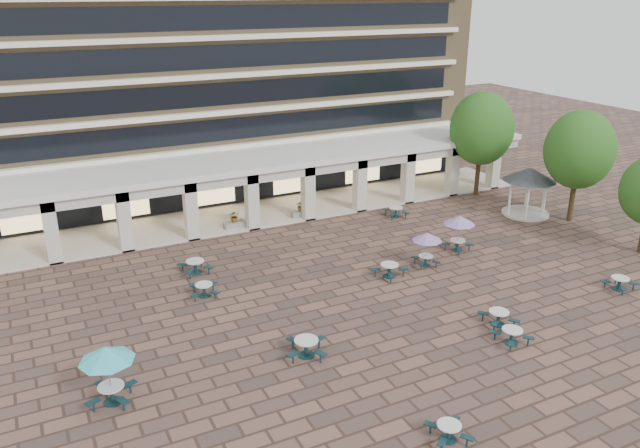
# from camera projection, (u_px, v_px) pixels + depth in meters

# --- Properties ---
(ground) EXTENTS (120.00, 120.00, 0.00)m
(ground) POSITION_uv_depth(u_px,v_px,m) (372.00, 296.00, 33.45)
(ground) COLOR brown
(ground) RESTS_ON ground
(apartment_building) EXTENTS (40.00, 15.50, 25.20)m
(apartment_building) POSITION_uv_depth(u_px,v_px,m) (214.00, 27.00, 50.30)
(apartment_building) COLOR #8E7650
(apartment_building) RESTS_ON ground
(retail_arcade) EXTENTS (42.00, 6.60, 4.40)m
(retail_arcade) POSITION_uv_depth(u_px,v_px,m) (267.00, 174.00, 44.77)
(retail_arcade) COLOR white
(retail_arcade) RESTS_ON ground
(picnic_table_1) EXTENTS (1.73, 1.73, 0.68)m
(picnic_table_1) POSITION_uv_depth(u_px,v_px,m) (449.00, 431.00, 22.70)
(picnic_table_1) COLOR #123237
(picnic_table_1) RESTS_ON ground
(picnic_table_2) EXTENTS (1.62, 1.62, 0.72)m
(picnic_table_2) POSITION_uv_depth(u_px,v_px,m) (512.00, 335.00, 28.92)
(picnic_table_2) COLOR #123237
(picnic_table_2) RESTS_ON ground
(picnic_table_3) EXTENTS (1.86, 1.86, 0.74)m
(picnic_table_3) POSITION_uv_depth(u_px,v_px,m) (499.00, 317.00, 30.51)
(picnic_table_3) COLOR #123237
(picnic_table_3) RESTS_ON ground
(picnic_table_4) EXTENTS (2.18, 2.18, 2.52)m
(picnic_table_4) POSITION_uv_depth(u_px,v_px,m) (107.00, 356.00, 24.15)
(picnic_table_4) COLOR #123237
(picnic_table_4) RESTS_ON ground
(picnic_table_5) EXTENTS (2.25, 2.25, 0.82)m
(picnic_table_5) POSITION_uv_depth(u_px,v_px,m) (306.00, 346.00, 27.90)
(picnic_table_5) COLOR #123237
(picnic_table_5) RESTS_ON ground
(picnic_table_6) EXTENTS (1.81, 1.81, 2.09)m
(picnic_table_6) POSITION_uv_depth(u_px,v_px,m) (427.00, 238.00, 36.56)
(picnic_table_6) COLOR #123237
(picnic_table_6) RESTS_ON ground
(picnic_table_7) EXTENTS (1.75, 1.75, 0.71)m
(picnic_table_7) POSITION_uv_depth(u_px,v_px,m) (620.00, 282.00, 34.09)
(picnic_table_7) COLOR #123237
(picnic_table_7) RESTS_ON ground
(picnic_table_8) EXTENTS (1.81, 1.81, 0.71)m
(picnic_table_8) POSITION_uv_depth(u_px,v_px,m) (204.00, 289.00, 33.35)
(picnic_table_8) COLOR #123237
(picnic_table_8) RESTS_ON ground
(picnic_table_10) EXTENTS (2.09, 2.09, 0.78)m
(picnic_table_10) POSITION_uv_depth(u_px,v_px,m) (389.00, 269.00, 35.60)
(picnic_table_10) COLOR #123237
(picnic_table_10) RESTS_ON ground
(picnic_table_11) EXTENTS (2.00, 2.00, 2.31)m
(picnic_table_11) POSITION_uv_depth(u_px,v_px,m) (459.00, 221.00, 38.61)
(picnic_table_11) COLOR #123237
(picnic_table_11) RESTS_ON ground
(picnic_table_12) EXTENTS (1.90, 1.90, 0.79)m
(picnic_table_12) POSITION_uv_depth(u_px,v_px,m) (195.00, 266.00, 36.04)
(picnic_table_12) COLOR #123237
(picnic_table_12) RESTS_ON ground
(picnic_table_13) EXTENTS (1.80, 1.80, 0.74)m
(picnic_table_13) POSITION_uv_depth(u_px,v_px,m) (396.00, 211.00, 44.95)
(picnic_table_13) COLOR #123237
(picnic_table_13) RESTS_ON ground
(gazebo) EXTENTS (3.77, 3.77, 3.50)m
(gazebo) POSITION_uv_depth(u_px,v_px,m) (529.00, 180.00, 44.69)
(gazebo) COLOR beige
(gazebo) RESTS_ON ground
(tree_east_a) EXTENTS (4.74, 4.74, 7.89)m
(tree_east_a) POSITION_uv_depth(u_px,v_px,m) (579.00, 150.00, 42.59)
(tree_east_a) COLOR #3C2A18
(tree_east_a) RESTS_ON ground
(tree_east_c) EXTENTS (4.93, 4.93, 8.21)m
(tree_east_c) POSITION_uv_depth(u_px,v_px,m) (482.00, 129.00, 48.03)
(tree_east_c) COLOR #3C2A18
(tree_east_c) RESTS_ON ground
(planter_left) EXTENTS (1.50, 0.87, 1.34)m
(planter_left) POSITION_uv_depth(u_px,v_px,m) (235.00, 221.00, 42.70)
(planter_left) COLOR gray
(planter_left) RESTS_ON ground
(planter_right) EXTENTS (1.50, 0.85, 1.30)m
(planter_right) POSITION_uv_depth(u_px,v_px,m) (301.00, 210.00, 44.81)
(planter_right) COLOR gray
(planter_right) RESTS_ON ground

